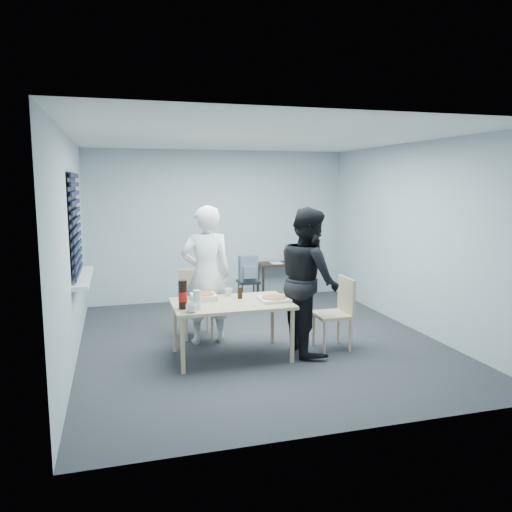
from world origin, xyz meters
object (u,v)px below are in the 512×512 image
object	(u,v)px
backpack	(248,269)
soda_bottle	(183,295)
chair_far	(196,298)
side_table	(284,267)
chair_right	(338,308)
mug_a	(191,308)
person_white	(206,275)
mug_b	(228,292)
stool	(248,287)
dining_table	(231,307)
person_black	(309,280)

from	to	relation	value
backpack	soda_bottle	world-z (taller)	soda_bottle
chair_far	side_table	size ratio (longest dim) A/B	0.93
chair_right	soda_bottle	bearing A→B (deg)	-176.63
chair_far	mug_a	bearing A→B (deg)	-100.95
person_white	mug_b	world-z (taller)	person_white
person_white	mug_a	bearing A→B (deg)	70.55
person_white	stool	size ratio (longest dim) A/B	3.78
chair_far	dining_table	bearing A→B (deg)	-74.77
stool	side_table	bearing A→B (deg)	36.50
dining_table	stool	xyz separation A→B (m)	(0.78, 2.15, -0.25)
person_black	mug_a	bearing A→B (deg)	101.02
side_table	person_white	bearing A→B (deg)	-129.96
chair_right	backpack	size ratio (longest dim) A/B	2.17
soda_bottle	chair_far	bearing A→B (deg)	74.21
dining_table	person_black	size ratio (longest dim) A/B	0.77
chair_far	mug_a	xyz separation A→B (m)	(-0.25, -1.31, 0.20)
person_white	chair_right	bearing A→B (deg)	156.30
person_white	stool	world-z (taller)	person_white
backpack	mug_b	distance (m)	1.95
person_white	backpack	size ratio (longest dim) A/B	4.31
dining_table	side_table	size ratio (longest dim) A/B	1.44
mug_a	soda_bottle	xyz separation A→B (m)	(-0.07, 0.18, 0.11)
stool	soda_bottle	distance (m)	2.72
stool	backpack	size ratio (longest dim) A/B	1.14
dining_table	side_table	world-z (taller)	dining_table
chair_right	chair_far	bearing A→B (deg)	147.86
chair_far	person_white	size ratio (longest dim) A/B	0.50
person_white	person_black	xyz separation A→B (m)	(1.13, -0.68, 0.00)
mug_b	soda_bottle	distance (m)	0.80
stool	soda_bottle	xyz separation A→B (m)	(-1.36, -2.30, 0.46)
person_white	person_black	bearing A→B (deg)	148.90
mug_a	mug_b	size ratio (longest dim) A/B	1.23
person_white	stool	bearing A→B (deg)	-122.24
chair_right	side_table	bearing A→B (deg)	84.83
dining_table	stool	size ratio (longest dim) A/B	2.93
backpack	soda_bottle	bearing A→B (deg)	-129.20
chair_far	mug_a	world-z (taller)	chair_far
chair_right	stool	xyz separation A→B (m)	(-0.57, 2.19, -0.16)
dining_table	mug_b	distance (m)	0.35
backpack	side_table	bearing A→B (deg)	28.62
person_black	side_table	world-z (taller)	person_black
chair_right	side_table	distance (m)	2.81
chair_far	stool	distance (m)	1.58
mug_b	soda_bottle	bearing A→B (deg)	-141.97
dining_table	chair_right	world-z (taller)	chair_right
dining_table	chair_far	world-z (taller)	chair_far
mug_a	backpack	bearing A→B (deg)	62.28
person_white	side_table	world-z (taller)	person_white
side_table	stool	bearing A→B (deg)	-143.50
mug_a	dining_table	bearing A→B (deg)	32.76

